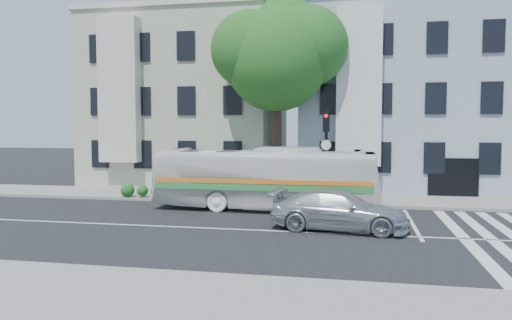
# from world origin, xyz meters

# --- Properties ---
(ground) EXTENTS (120.00, 120.00, 0.00)m
(ground) POSITION_xyz_m (0.00, 0.00, 0.00)
(ground) COLOR black
(ground) RESTS_ON ground
(sidewalk_far) EXTENTS (80.00, 4.00, 0.15)m
(sidewalk_far) POSITION_xyz_m (0.00, 8.00, 0.07)
(sidewalk_far) COLOR gray
(sidewalk_far) RESTS_ON ground
(sidewalk_near) EXTENTS (80.00, 4.00, 0.15)m
(sidewalk_near) POSITION_xyz_m (0.00, -8.00, 0.07)
(sidewalk_near) COLOR gray
(sidewalk_near) RESTS_ON ground
(building_left) EXTENTS (12.00, 10.00, 11.00)m
(building_left) POSITION_xyz_m (-7.00, 15.00, 5.50)
(building_left) COLOR #A1AB90
(building_left) RESTS_ON ground
(building_right) EXTENTS (12.00, 10.00, 11.00)m
(building_right) POSITION_xyz_m (7.00, 15.00, 5.50)
(building_right) COLOR #A0B1BE
(building_right) RESTS_ON ground
(street_tree) EXTENTS (7.30, 5.90, 11.10)m
(street_tree) POSITION_xyz_m (0.06, 8.74, 7.83)
(street_tree) COLOR #2D2116
(street_tree) RESTS_ON ground
(bus) EXTENTS (2.75, 10.62, 2.94)m
(bus) POSITION_xyz_m (0.11, 4.60, 1.47)
(bus) COLOR white
(bus) RESTS_ON ground
(sedan) EXTENTS (2.64, 5.35, 1.50)m
(sedan) POSITION_xyz_m (3.64, 0.67, 0.75)
(sedan) COLOR silver
(sedan) RESTS_ON ground
(hedge) EXTENTS (8.53, 1.15, 0.70)m
(hedge) POSITION_xyz_m (-3.42, 6.30, 0.50)
(hedge) COLOR #256922
(hedge) RESTS_ON sidewalk_far
(traffic_signal) EXTENTS (0.50, 0.55, 4.82)m
(traffic_signal) POSITION_xyz_m (2.78, 6.70, 3.11)
(traffic_signal) COLOR black
(traffic_signal) RESTS_ON ground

